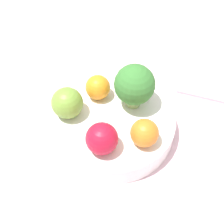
% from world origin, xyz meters
% --- Properties ---
extents(ground_plane, '(6.00, 6.00, 0.00)m').
position_xyz_m(ground_plane, '(0.00, 0.00, 0.00)').
color(ground_plane, gray).
extents(table_surface, '(1.20, 1.20, 0.02)m').
position_xyz_m(table_surface, '(0.00, 0.00, 0.01)').
color(table_surface, silver).
rests_on(table_surface, ground_plane).
extents(bowl, '(0.20, 0.20, 0.04)m').
position_xyz_m(bowl, '(0.00, 0.00, 0.04)').
color(bowl, white).
rests_on(bowl, table_surface).
extents(broccoli, '(0.06, 0.06, 0.08)m').
position_xyz_m(broccoli, '(0.04, -0.01, 0.10)').
color(broccoli, '#8CB76B').
rests_on(broccoli, bowl).
extents(apple_red, '(0.05, 0.05, 0.05)m').
position_xyz_m(apple_red, '(-0.05, -0.03, 0.08)').
color(apple_red, '#B7142D').
rests_on(apple_red, bowl).
extents(apple_green, '(0.05, 0.05, 0.05)m').
position_xyz_m(apple_green, '(-0.04, 0.05, 0.08)').
color(apple_green, olive).
rests_on(apple_green, bowl).
extents(orange_front, '(0.04, 0.04, 0.04)m').
position_xyz_m(orange_front, '(0.01, 0.05, 0.08)').
color(orange_front, orange).
rests_on(orange_front, bowl).
extents(orange_back, '(0.04, 0.04, 0.04)m').
position_xyz_m(orange_back, '(0.00, -0.07, 0.08)').
color(orange_back, orange).
rests_on(orange_back, bowl).
extents(napkin, '(0.18, 0.18, 0.01)m').
position_xyz_m(napkin, '(0.23, -0.05, 0.02)').
color(napkin, beige).
rests_on(napkin, table_surface).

